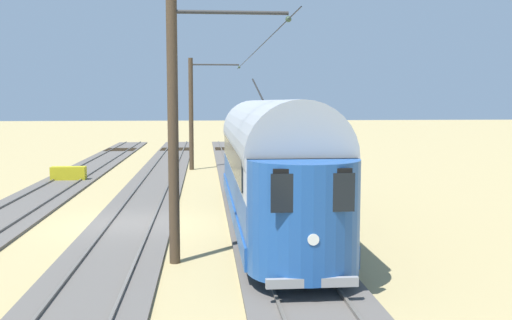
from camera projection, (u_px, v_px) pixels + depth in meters
The scene contains 9 objects.
ground_plane at pixel (132, 225), 19.90m from camera, with size 220.00×220.00×0.00m, color tan.
track_streetcar_siding at pixel (267, 219), 20.62m from camera, with size 2.80×80.00×0.18m.
track_adjacent_siding at pixel (133, 222), 20.20m from camera, with size 2.80×80.00×0.18m.
vintage_streetcar at pixel (269, 160), 19.69m from camera, with size 2.65×16.24×5.10m.
catenary_pole_foreground at pixel (193, 111), 35.78m from camera, with size 3.22×0.28×6.92m.
catenary_pole_mid_near at pixel (177, 125), 14.91m from camera, with size 3.22×0.28×6.92m.
overhead_wire_run at pixel (250, 54), 26.06m from camera, with size 3.01×25.06×0.18m.
switch_stand at pixel (267, 164), 33.04m from camera, with size 0.50×0.30×1.24m.
track_end_bumper at pixel (69, 174), 30.75m from camera, with size 1.80×0.60×0.80m, color #B2A519.
Camera 1 is at (-2.52, 19.88, 4.26)m, focal length 40.50 mm.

